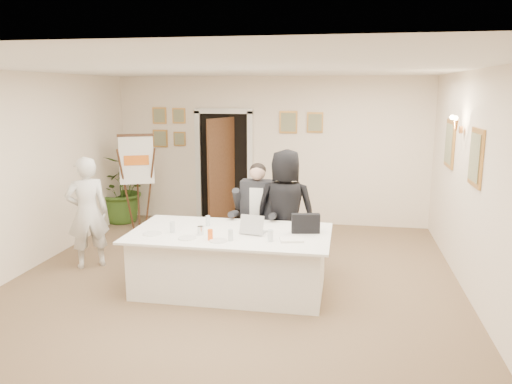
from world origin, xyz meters
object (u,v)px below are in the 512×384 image
Objects in this scene: flip_chart at (138,187)px; standing_woman at (285,210)px; conference_table at (230,261)px; steel_jug at (200,231)px; oj_glass at (210,235)px; potted_palm at (123,188)px; laptop_bag at (306,223)px; standing_man at (87,213)px; seated_man at (257,214)px; laptop at (253,222)px; paper_stack at (292,240)px.

standing_woman is at bearing -28.51° from flip_chart.
steel_jug reaches higher than conference_table.
flip_chart is at bearing 127.24° from oj_glass.
potted_palm is 10.27× the size of oj_glass.
standing_woman is 4.93× the size of laptop_bag.
standing_man is at bearing 167.75° from conference_table.
standing_man is at bearing 162.13° from laptop_bag.
standing_woman is at bearing 48.80° from steel_jug.
flip_chart is 1.00× the size of standing_woman.
laptop_bag is 3.22× the size of steel_jug.
oj_glass reaches higher than steel_jug.
oj_glass reaches higher than conference_table.
standing_man is at bearing -154.78° from seated_man.
laptop is at bearing -43.21° from potted_palm.
laptop_bag is 0.41m from paper_stack.
standing_woman reaches higher than potted_palm.
seated_man is 2.45m from standing_man.
standing_man is 4.84× the size of laptop.
paper_stack is (0.21, -1.12, -0.08)m from standing_woman.
conference_table is 0.60m from laptop.
potted_palm is at bearing 128.72° from oj_glass.
laptop_bag is (3.77, -2.82, 0.23)m from potted_palm.
conference_table is 9.16× the size of paper_stack.
paper_stack is 2.13× the size of oj_glass.
oj_glass is (-0.16, -0.37, 0.45)m from conference_table.
seated_man is 5.54× the size of paper_stack.
flip_chart is at bearing 126.74° from steel_jug.
oj_glass is at bearing -112.92° from conference_table.
laptop is 0.59m from paper_stack.
conference_table is 1.45× the size of standing_woman.
flip_chart is at bearing 147.79° from laptop.
seated_man is at bearing 108.28° from laptop.
conference_table is at bearing -46.81° from flip_chart.
steel_jug is at bearing 177.39° from paper_stack.
seated_man is 4.56× the size of laptop.
oj_glass is (-0.33, -1.39, 0.07)m from seated_man.
standing_woman is 1.31× the size of potted_palm.
conference_table is 0.93m from paper_stack.
seated_man is 1.18m from laptop_bag.
seated_man is 13.93× the size of steel_jug.
standing_woman is 4.01m from potted_palm.
flip_chart reaches higher than laptop_bag.
potted_palm reaches higher than conference_table.
steel_jug reaches higher than paper_stack.
potted_palm is 4.71m from laptop_bag.
potted_palm is (-0.60, 2.47, -0.15)m from standing_man.
standing_man reaches higher than steel_jug.
flip_chart reaches higher than paper_stack.
laptop reaches higher than steel_jug.
standing_man is 3.12m from paper_stack.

